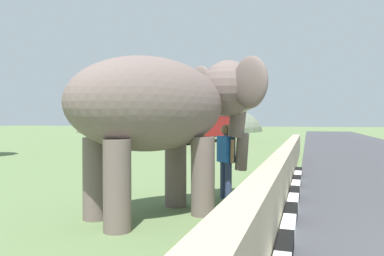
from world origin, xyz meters
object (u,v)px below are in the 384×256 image
person_handler (226,157)px  bus_red (196,117)px  elephant (167,108)px  cow_near (197,137)px  bus_teal (211,118)px

person_handler → bus_red: size_ratio=0.17×
elephant → cow_near: 13.37m
person_handler → cow_near: bearing=19.7°
bus_teal → cow_near: size_ratio=4.95×
cow_near → bus_red: bearing=17.1°
bus_red → bus_teal: 12.17m
elephant → bus_red: size_ratio=0.40×
person_handler → cow_near: size_ratio=0.91×
bus_red → bus_teal: same height
elephant → bus_red: 22.82m
bus_teal → bus_red: bearing=-170.9°
bus_teal → elephant: bearing=-166.8°
bus_teal → cow_near: 21.64m
cow_near → person_handler: bearing=-160.3°
bus_red → elephant: bearing=-164.5°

